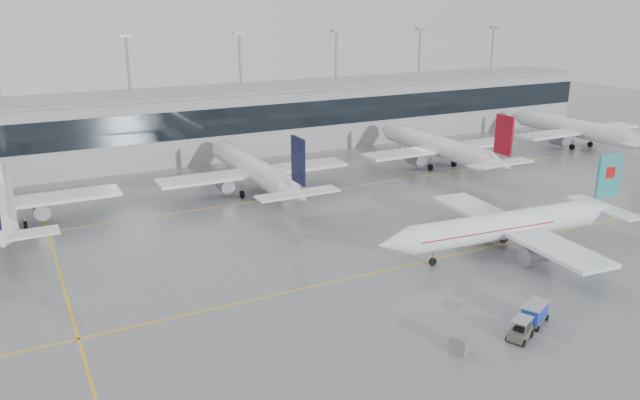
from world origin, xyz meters
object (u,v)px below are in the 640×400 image
baggage_tug (520,332)px  gse_unit (461,344)px  baggage_cart (535,312)px  air_canada_jet (512,225)px

baggage_tug → gse_unit: 5.93m
baggage_cart → gse_unit: 9.18m
gse_unit → baggage_cart: bearing=-18.7°
baggage_cart → gse_unit: size_ratio=2.34×
air_canada_jet → baggage_tug: 20.92m
air_canada_jet → baggage_tug: (-13.69, -15.59, -2.64)m
air_canada_jet → baggage_cart: (-10.44, -14.05, -2.15)m
baggage_cart → air_canada_jet: bearing=28.0°
baggage_cart → gse_unit: (-9.14, -0.78, -0.38)m
baggage_tug → gse_unit: bearing=147.2°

